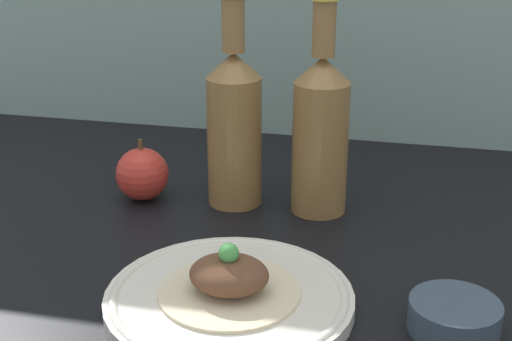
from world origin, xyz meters
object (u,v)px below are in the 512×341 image
plated_food (229,279)px  cider_bottle_right (321,129)px  dipping_bowl (454,316)px  cider_bottle_left (234,123)px  apple (142,174)px  plate (229,298)px

plated_food → cider_bottle_right: bearing=78.5°
cider_bottle_right → dipping_bowl: size_ratio=3.24×
plated_food → cider_bottle_left: bearing=103.4°
cider_bottle_left → cider_bottle_right: (12.26, 0.00, 0.00)cm
cider_bottle_left → cider_bottle_right: same height
plated_food → apple: apple is taller
plate → dipping_bowl: bearing=2.3°
cider_bottle_left → apple: (-13.54, -1.97, -8.17)cm
cider_bottle_left → dipping_bowl: size_ratio=3.24×
plated_food → cider_bottle_right: 29.61cm
cider_bottle_left → cider_bottle_right: 12.26cm
apple → dipping_bowl: (43.91, -24.87, -2.24)cm
plate → cider_bottle_right: cider_bottle_right is taller
cider_bottle_right → cider_bottle_left: bearing=180.0°
plate → cider_bottle_left: size_ratio=0.89×
plate → dipping_bowl: dipping_bowl is taller
cider_bottle_left → dipping_bowl: 41.85cm
plate → dipping_bowl: size_ratio=2.88×
plate → dipping_bowl: 23.78cm
plate → cider_bottle_right: size_ratio=0.89×
apple → dipping_bowl: size_ratio=0.98×
cider_bottle_left → dipping_bowl: bearing=-41.5°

